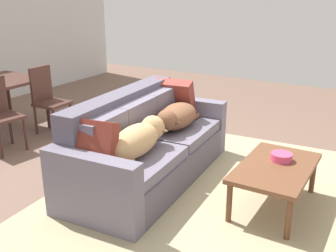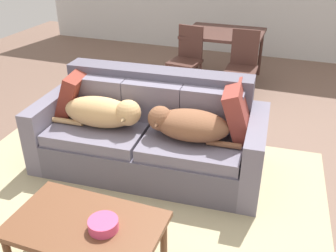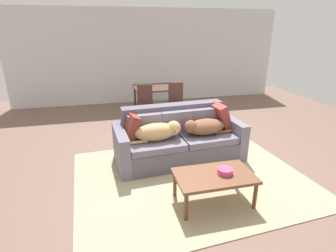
{
  "view_description": "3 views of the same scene",
  "coord_description": "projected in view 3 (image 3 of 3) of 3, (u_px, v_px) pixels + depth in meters",
  "views": [
    {
      "loc": [
        -3.45,
        -2.2,
        1.92
      ],
      "look_at": [
        -0.02,
        -0.16,
        0.54
      ],
      "focal_mm": 42.51,
      "sensor_mm": 36.0,
      "label": 1
    },
    {
      "loc": [
        0.99,
        -2.96,
        2.14
      ],
      "look_at": [
        -0.0,
        -0.21,
        0.57
      ],
      "focal_mm": 40.59,
      "sensor_mm": 36.0,
      "label": 2
    },
    {
      "loc": [
        -1.44,
        -4.11,
        2.17
      ],
      "look_at": [
        -0.46,
        -0.15,
        0.66
      ],
      "focal_mm": 28.6,
      "sensor_mm": 36.0,
      "label": 3
    }
  ],
  "objects": [
    {
      "name": "coffee_table",
      "position": [
        214.0,
        178.0,
        3.41
      ],
      "size": [
        1.0,
        0.6,
        0.42
      ],
      "color": "brown",
      "rests_on": "ground"
    },
    {
      "name": "couch",
      "position": [
        178.0,
        139.0,
        4.63
      ],
      "size": [
        2.21,
        1.06,
        0.91
      ],
      "rotation": [
        0.0,
        0.0,
        0.07
      ],
      "color": "#5A5665",
      "rests_on": "ground"
    },
    {
      "name": "dining_chair_near_left",
      "position": [
        145.0,
        103.0,
        6.31
      ],
      "size": [
        0.45,
        0.45,
        0.91
      ],
      "rotation": [
        0.0,
        0.0,
        -0.14
      ],
      "color": "#492B24",
      "rests_on": "ground"
    },
    {
      "name": "dining_table",
      "position": [
        156.0,
        90.0,
        6.85
      ],
      "size": [
        1.12,
        0.93,
        0.74
      ],
      "color": "#492B24",
      "rests_on": "ground"
    },
    {
      "name": "dog_on_right_cushion",
      "position": [
        204.0,
        127.0,
        4.5
      ],
      "size": [
        0.84,
        0.42,
        0.28
      ],
      "rotation": [
        0.0,
        0.0,
        0.07
      ],
      "color": "brown",
      "rests_on": "couch"
    },
    {
      "name": "ground_plane",
      "position": [
        191.0,
        155.0,
        4.82
      ],
      "size": [
        10.0,
        10.0,
        0.0
      ],
      "primitive_type": "plane",
      "color": "brown"
    },
    {
      "name": "back_partition",
      "position": [
        150.0,
        56.0,
        7.99
      ],
      "size": [
        8.0,
        0.12,
        2.7
      ],
      "primitive_type": "cube",
      "color": "silver",
      "rests_on": "ground"
    },
    {
      "name": "throw_pillow_by_left_arm",
      "position": [
        130.0,
        127.0,
        4.33
      ],
      "size": [
        0.34,
        0.47,
        0.45
      ],
      "primitive_type": "cube",
      "rotation": [
        0.0,
        0.34,
        0.16
      ],
      "color": "maroon",
      "rests_on": "couch"
    },
    {
      "name": "dog_on_left_cushion",
      "position": [
        159.0,
        131.0,
        4.28
      ],
      "size": [
        0.87,
        0.35,
        0.3
      ],
      "rotation": [
        0.0,
        0.0,
        0.07
      ],
      "color": "tan",
      "rests_on": "couch"
    },
    {
      "name": "bowl_on_coffee_table",
      "position": [
        225.0,
        171.0,
        3.4
      ],
      "size": [
        0.2,
        0.2,
        0.07
      ],
      "primitive_type": "cylinder",
      "color": "#EA4C7F",
      "rests_on": "coffee_table"
    },
    {
      "name": "throw_pillow_by_right_arm",
      "position": [
        220.0,
        116.0,
        4.79
      ],
      "size": [
        0.34,
        0.5,
        0.49
      ],
      "primitive_type": "cube",
      "rotation": [
        0.0,
        -0.33,
        0.11
      ],
      "color": "brown",
      "rests_on": "couch"
    },
    {
      "name": "dining_chair_near_right",
      "position": [
        177.0,
        101.0,
        6.48
      ],
      "size": [
        0.41,
        0.41,
        0.92
      ],
      "rotation": [
        0.0,
        0.0,
        0.02
      ],
      "color": "#492B24",
      "rests_on": "ground"
    },
    {
      "name": "area_rug",
      "position": [
        190.0,
        177.0,
        4.11
      ],
      "size": [
        3.58,
        2.93,
        0.01
      ],
      "primitive_type": "cube",
      "rotation": [
        0.0,
        0.0,
        0.07
      ],
      "color": "tan",
      "rests_on": "ground"
    }
  ]
}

